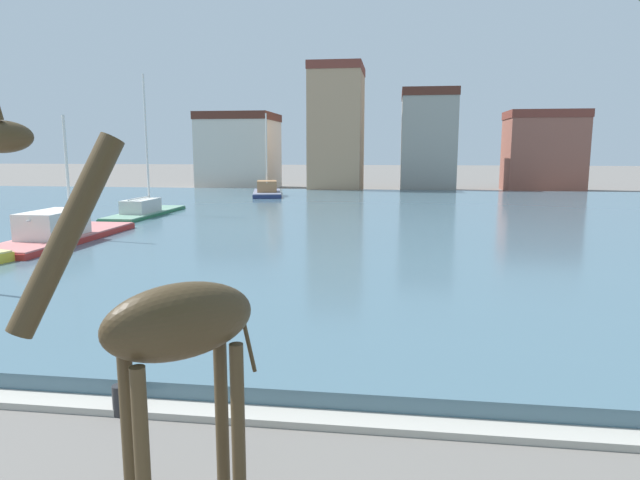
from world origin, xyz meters
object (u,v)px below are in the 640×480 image
(sailboat_red, at_px, (70,236))
(mooring_bollard, at_px, (120,400))
(giraffe_statue, at_px, (168,332))
(sailboat_navy, at_px, (267,193))
(sailboat_green, at_px, (149,213))

(sailboat_red, xyz_separation_m, mooring_bollard, (9.54, -14.03, -0.30))
(giraffe_statue, height_order, mooring_bollard, giraffe_statue)
(giraffe_statue, relative_size, sailboat_navy, 0.59)
(sailboat_navy, relative_size, mooring_bollard, 15.56)
(giraffe_statue, distance_m, sailboat_navy, 41.33)
(sailboat_red, bearing_deg, giraffe_statue, -55.21)
(sailboat_green, relative_size, sailboat_navy, 1.11)
(sailboat_navy, distance_m, mooring_bollard, 38.36)
(giraffe_statue, distance_m, sailboat_red, 20.33)
(sailboat_red, distance_m, sailboat_navy, 23.99)
(sailboat_green, height_order, mooring_bollard, sailboat_green)
(mooring_bollard, bearing_deg, giraffe_statue, -52.33)
(sailboat_green, relative_size, sailboat_red, 0.89)
(sailboat_green, xyz_separation_m, sailboat_red, (0.72, -9.35, 0.08))
(sailboat_green, relative_size, mooring_bollard, 17.20)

